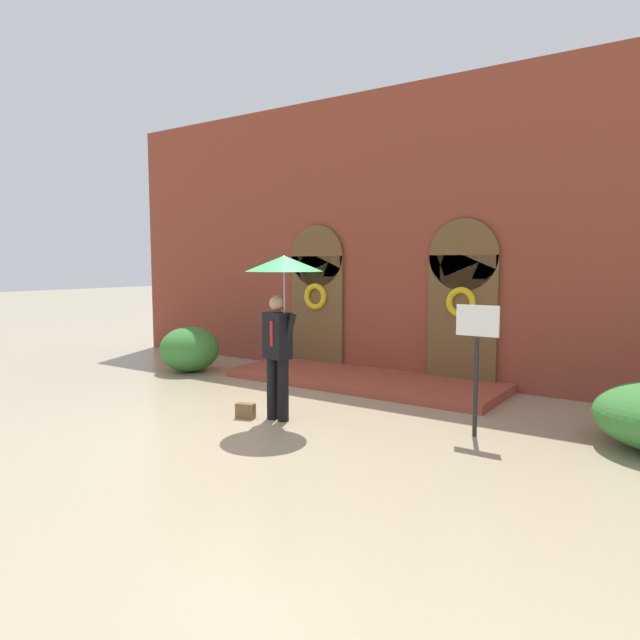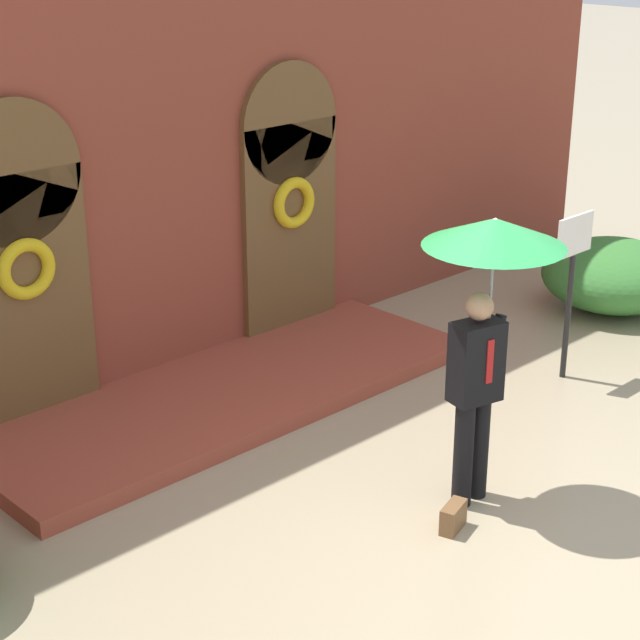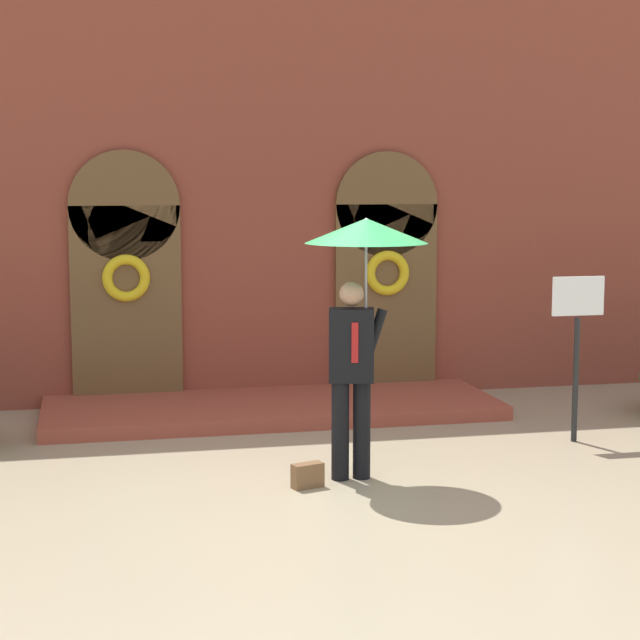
# 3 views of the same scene
# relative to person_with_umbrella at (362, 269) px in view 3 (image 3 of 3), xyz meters

# --- Properties ---
(ground_plane) EXTENTS (80.00, 80.00, 0.00)m
(ground_plane) POSITION_rel_person_with_umbrella_xyz_m (-0.34, -0.27, -1.91)
(ground_plane) COLOR tan
(building_facade) EXTENTS (14.00, 2.30, 5.60)m
(building_facade) POSITION_rel_person_with_umbrella_xyz_m (-0.34, 3.88, 0.77)
(building_facade) COLOR brown
(building_facade) RESTS_ON ground
(person_with_umbrella) EXTENTS (1.10, 1.10, 2.36)m
(person_with_umbrella) POSITION_rel_person_with_umbrella_xyz_m (0.00, 0.00, 0.00)
(person_with_umbrella) COLOR black
(person_with_umbrella) RESTS_ON ground
(handbag) EXTENTS (0.30, 0.20, 0.22)m
(handbag) POSITION_rel_person_with_umbrella_xyz_m (-0.54, -0.20, -1.80)
(handbag) COLOR brown
(handbag) RESTS_ON ground
(sign_post) EXTENTS (0.56, 0.06, 1.72)m
(sign_post) POSITION_rel_person_with_umbrella_xyz_m (2.51, 0.86, -0.75)
(sign_post) COLOR black
(sign_post) RESTS_ON ground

